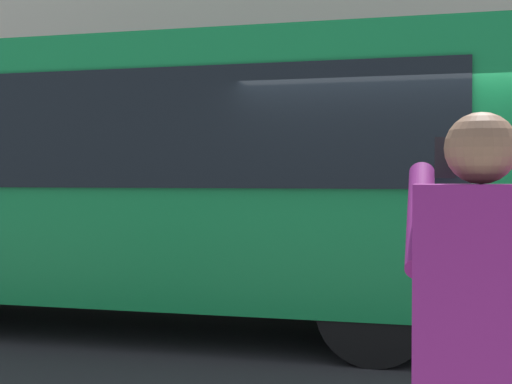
{
  "coord_description": "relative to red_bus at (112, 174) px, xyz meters",
  "views": [
    {
      "loc": [
        -0.42,
        6.91,
        1.65
      ],
      "look_at": [
        1.43,
        -0.41,
        1.49
      ],
      "focal_mm": 49.15,
      "sensor_mm": 36.0,
      "label": 1
    }
  ],
  "objects": [
    {
      "name": "ground_plane",
      "position": [
        -3.09,
        0.34,
        -1.68
      ],
      "size": [
        60.0,
        60.0,
        0.0
      ],
      "primitive_type": "plane",
      "color": "#232326"
    },
    {
      "name": "red_bus",
      "position": [
        0.0,
        0.0,
        0.0
      ],
      "size": [
        9.05,
        2.54,
        3.08
      ],
      "color": "#0F7238",
      "rests_on": "ground_plane"
    },
    {
      "name": "pedestrian_photographer",
      "position": [
        -3.66,
        5.02,
        -0.54
      ],
      "size": [
        0.53,
        0.52,
        1.7
      ],
      "color": "#1E2347",
      "rests_on": "sidewalk_curb"
    }
  ]
}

